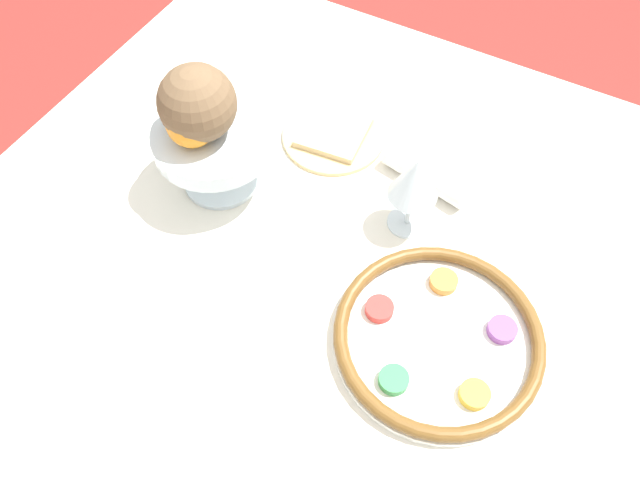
% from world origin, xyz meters
% --- Properties ---
extents(ground_plane, '(8.00, 8.00, 0.00)m').
position_xyz_m(ground_plane, '(0.00, 0.00, 0.00)').
color(ground_plane, maroon).
extents(dining_table, '(1.22, 1.07, 0.76)m').
position_xyz_m(dining_table, '(0.00, 0.00, 0.38)').
color(dining_table, silver).
rests_on(dining_table, ground_plane).
extents(seder_plate, '(0.29, 0.29, 0.03)m').
position_xyz_m(seder_plate, '(-0.18, 0.08, 0.78)').
color(seder_plate, white).
rests_on(seder_plate, dining_table).
extents(wine_glass, '(0.08, 0.08, 0.15)m').
position_xyz_m(wine_glass, '(-0.06, -0.09, 0.87)').
color(wine_glass, silver).
rests_on(wine_glass, dining_table).
extents(fruit_stand, '(0.19, 0.19, 0.12)m').
position_xyz_m(fruit_stand, '(0.25, -0.02, 0.85)').
color(fruit_stand, silver).
rests_on(fruit_stand, dining_table).
extents(orange_fruit, '(0.07, 0.07, 0.07)m').
position_xyz_m(orange_fruit, '(0.26, 0.01, 0.91)').
color(orange_fruit, orange).
rests_on(orange_fruit, fruit_stand).
extents(coconut, '(0.12, 0.12, 0.12)m').
position_xyz_m(coconut, '(0.26, -0.02, 0.94)').
color(coconut, brown).
rests_on(coconut, fruit_stand).
extents(bread_plate, '(0.18, 0.18, 0.02)m').
position_xyz_m(bread_plate, '(0.13, -0.20, 0.77)').
color(bread_plate, tan).
rests_on(bread_plate, dining_table).
extents(napkin_roll, '(0.16, 0.07, 0.04)m').
position_xyz_m(napkin_roll, '(-0.05, -0.18, 0.78)').
color(napkin_roll, white).
rests_on(napkin_roll, dining_table).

